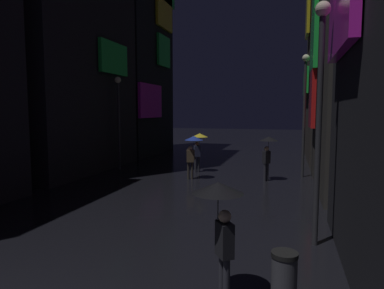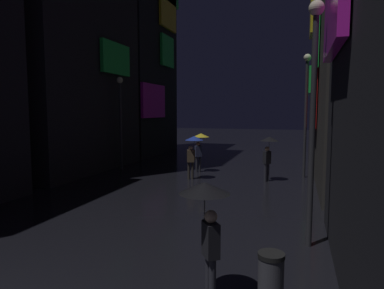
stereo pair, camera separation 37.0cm
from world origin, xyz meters
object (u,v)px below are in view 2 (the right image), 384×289
(pedestrian_midstreet_left_yellow, at_px, (200,142))
(trash_bin, at_px, (271,279))
(pedestrian_midstreet_centre_black, at_px, (207,208))
(streetlamp_left_far, at_px, (120,112))
(streetlamp_right_near, at_px, (314,98))
(streetlamp_right_far, at_px, (306,102))
(pedestrian_near_crossing_blue, at_px, (193,145))
(pedestrian_foreground_left_black, at_px, (269,146))

(pedestrian_midstreet_left_yellow, distance_m, trash_bin, 13.04)
(pedestrian_midstreet_centre_black, distance_m, streetlamp_left_far, 14.49)
(streetlamp_right_near, xyz_separation_m, trash_bin, (-0.70, -2.93, -3.19))
(pedestrian_midstreet_left_yellow, bearing_deg, streetlamp_right_far, 0.08)
(streetlamp_right_near, bearing_deg, pedestrian_midstreet_centre_black, -119.78)
(pedestrian_midstreet_centre_black, xyz_separation_m, streetlamp_right_far, (1.79, 12.30, 2.10))
(pedestrian_midstreet_left_yellow, xyz_separation_m, streetlamp_right_far, (5.43, 0.01, 2.10))
(pedestrian_midstreet_left_yellow, height_order, streetlamp_right_far, streetlamp_right_far)
(pedestrian_midstreet_left_yellow, distance_m, streetlamp_right_near, 10.83)
(streetlamp_right_far, height_order, streetlamp_left_far, streetlamp_right_far)
(streetlamp_right_near, bearing_deg, streetlamp_left_far, 139.00)
(pedestrian_near_crossing_blue, distance_m, streetlamp_right_near, 9.06)
(trash_bin, bearing_deg, streetlamp_left_far, 128.66)
(pedestrian_foreground_left_black, distance_m, streetlamp_right_near, 8.19)
(streetlamp_right_near, bearing_deg, pedestrian_near_crossing_blue, 126.08)
(streetlamp_right_far, distance_m, streetlamp_left_far, 10.02)
(pedestrian_near_crossing_blue, distance_m, pedestrian_midstreet_centre_black, 10.83)
(pedestrian_near_crossing_blue, bearing_deg, pedestrian_midstreet_left_yellow, 96.27)
(streetlamp_right_far, distance_m, trash_bin, 12.57)
(pedestrian_foreground_left_black, bearing_deg, pedestrian_midstreet_centre_black, -90.75)
(pedestrian_midstreet_centre_black, relative_size, trash_bin, 2.28)
(pedestrian_midstreet_left_yellow, relative_size, pedestrian_near_crossing_blue, 1.00)
(pedestrian_midstreet_left_yellow, distance_m, streetlamp_right_far, 5.82)
(pedestrian_foreground_left_black, relative_size, streetlamp_left_far, 0.40)
(pedestrian_midstreet_centre_black, distance_m, streetlamp_right_near, 4.12)
(pedestrian_foreground_left_black, distance_m, pedestrian_midstreet_centre_black, 10.90)
(trash_bin, bearing_deg, pedestrian_foreground_left_black, 95.08)
(pedestrian_near_crossing_blue, xyz_separation_m, streetlamp_right_near, (5.21, -7.14, 1.99))
(pedestrian_midstreet_left_yellow, height_order, pedestrian_near_crossing_blue, same)
(pedestrian_midstreet_centre_black, relative_size, streetlamp_right_near, 0.36)
(streetlamp_right_near, height_order, streetlamp_left_far, streetlamp_right_near)
(streetlamp_right_far, bearing_deg, pedestrian_midstreet_left_yellow, -179.92)
(streetlamp_left_far, bearing_deg, pedestrian_near_crossing_blue, -17.90)
(pedestrian_midstreet_left_yellow, distance_m, pedestrian_near_crossing_blue, 2.03)
(streetlamp_left_far, height_order, trash_bin, streetlamp_left_far)
(pedestrian_foreground_left_black, height_order, streetlamp_right_far, streetlamp_right_far)
(pedestrian_foreground_left_black, bearing_deg, streetlamp_left_far, 173.68)
(pedestrian_near_crossing_blue, distance_m, streetlamp_left_far, 5.30)
(pedestrian_near_crossing_blue, bearing_deg, streetlamp_right_far, 21.28)
(pedestrian_midstreet_left_yellow, height_order, trash_bin, pedestrian_midstreet_left_yellow)
(streetlamp_right_far, bearing_deg, pedestrian_midstreet_centre_black, -98.29)
(streetlamp_left_far, bearing_deg, pedestrian_foreground_left_black, -6.32)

